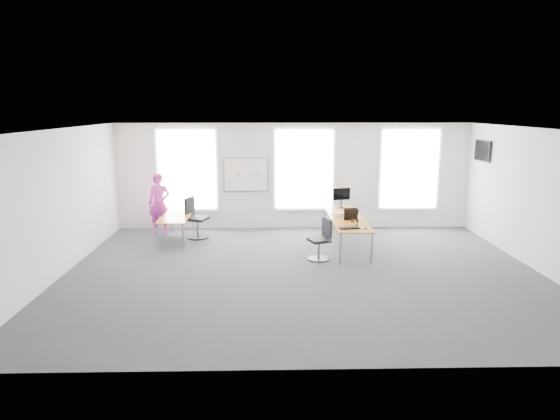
{
  "coord_description": "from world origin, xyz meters",
  "views": [
    {
      "loc": [
        -0.73,
        -10.06,
        3.42
      ],
      "look_at": [
        -0.45,
        1.2,
        1.1
      ],
      "focal_mm": 32.0,
      "sensor_mm": 36.0,
      "label": 1
    }
  ],
  "objects_px": {
    "desk_left": "(176,217)",
    "headphones": "(355,221)",
    "person": "(159,203)",
    "chair_right": "(321,242)",
    "monitor": "(341,196)",
    "desk_right": "(346,219)",
    "keyboard": "(350,228)",
    "chair_left": "(195,220)"
  },
  "relations": [
    {
      "from": "desk_right",
      "to": "desk_left",
      "type": "bearing_deg",
      "value": 170.62
    },
    {
      "from": "chair_left",
      "to": "person",
      "type": "bearing_deg",
      "value": 82.08
    },
    {
      "from": "desk_left",
      "to": "keyboard",
      "type": "relative_size",
      "value": 3.88
    },
    {
      "from": "desk_left",
      "to": "keyboard",
      "type": "distance_m",
      "value": 4.63
    },
    {
      "from": "chair_right",
      "to": "chair_left",
      "type": "relative_size",
      "value": 0.88
    },
    {
      "from": "desk_right",
      "to": "chair_left",
      "type": "bearing_deg",
      "value": 166.18
    },
    {
      "from": "desk_right",
      "to": "desk_left",
      "type": "distance_m",
      "value": 4.4
    },
    {
      "from": "monitor",
      "to": "chair_left",
      "type": "bearing_deg",
      "value": 169.27
    },
    {
      "from": "desk_left",
      "to": "chair_left",
      "type": "distance_m",
      "value": 0.53
    },
    {
      "from": "chair_left",
      "to": "monitor",
      "type": "relative_size",
      "value": 1.99
    },
    {
      "from": "desk_left",
      "to": "headphones",
      "type": "distance_m",
      "value": 4.62
    },
    {
      "from": "chair_right",
      "to": "keyboard",
      "type": "relative_size",
      "value": 2.03
    },
    {
      "from": "desk_right",
      "to": "headphones",
      "type": "bearing_deg",
      "value": -78.32
    },
    {
      "from": "person",
      "to": "headphones",
      "type": "distance_m",
      "value": 5.44
    },
    {
      "from": "headphones",
      "to": "chair_right",
      "type": "bearing_deg",
      "value": -131.77
    },
    {
      "from": "desk_left",
      "to": "chair_left",
      "type": "relative_size",
      "value": 1.68
    },
    {
      "from": "desk_left",
      "to": "monitor",
      "type": "distance_m",
      "value": 4.44
    },
    {
      "from": "desk_right",
      "to": "chair_right",
      "type": "height_order",
      "value": "chair_right"
    },
    {
      "from": "person",
      "to": "keyboard",
      "type": "distance_m",
      "value": 5.51
    },
    {
      "from": "monitor",
      "to": "headphones",
      "type": "bearing_deg",
      "value": -102.3
    },
    {
      "from": "keyboard",
      "to": "person",
      "type": "bearing_deg",
      "value": 143.07
    },
    {
      "from": "person",
      "to": "desk_left",
      "type": "bearing_deg",
      "value": -49.07
    },
    {
      "from": "person",
      "to": "monitor",
      "type": "relative_size",
      "value": 3.05
    },
    {
      "from": "desk_right",
      "to": "monitor",
      "type": "distance_m",
      "value": 1.27
    },
    {
      "from": "chair_right",
      "to": "monitor",
      "type": "bearing_deg",
      "value": 139.82
    },
    {
      "from": "desk_left",
      "to": "person",
      "type": "bearing_deg",
      "value": 127.18
    },
    {
      "from": "desk_right",
      "to": "headphones",
      "type": "distance_m",
      "value": 0.55
    },
    {
      "from": "desk_right",
      "to": "keyboard",
      "type": "distance_m",
      "value": 1.16
    },
    {
      "from": "chair_right",
      "to": "monitor",
      "type": "distance_m",
      "value": 2.49
    },
    {
      "from": "chair_right",
      "to": "person",
      "type": "relative_size",
      "value": 0.57
    },
    {
      "from": "chair_left",
      "to": "person",
      "type": "xyz_separation_m",
      "value": [
        -1.05,
        0.55,
        0.36
      ]
    },
    {
      "from": "chair_right",
      "to": "headphones",
      "type": "distance_m",
      "value": 1.06
    },
    {
      "from": "person",
      "to": "headphones",
      "type": "relative_size",
      "value": 10.19
    },
    {
      "from": "monitor",
      "to": "person",
      "type": "bearing_deg",
      "value": 162.17
    },
    {
      "from": "headphones",
      "to": "keyboard",
      "type": "bearing_deg",
      "value": -92.94
    },
    {
      "from": "desk_left",
      "to": "chair_left",
      "type": "height_order",
      "value": "chair_left"
    },
    {
      "from": "person",
      "to": "monitor",
      "type": "height_order",
      "value": "person"
    },
    {
      "from": "person",
      "to": "monitor",
      "type": "bearing_deg",
      "value": 0.37
    },
    {
      "from": "chair_left",
      "to": "keyboard",
      "type": "relative_size",
      "value": 2.32
    },
    {
      "from": "headphones",
      "to": "desk_right",
      "type": "bearing_deg",
      "value": 118.06
    },
    {
      "from": "chair_left",
      "to": "keyboard",
      "type": "xyz_separation_m",
      "value": [
        3.77,
        -2.11,
        0.28
      ]
    },
    {
      "from": "keyboard",
      "to": "headphones",
      "type": "bearing_deg",
      "value": 62.63
    }
  ]
}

